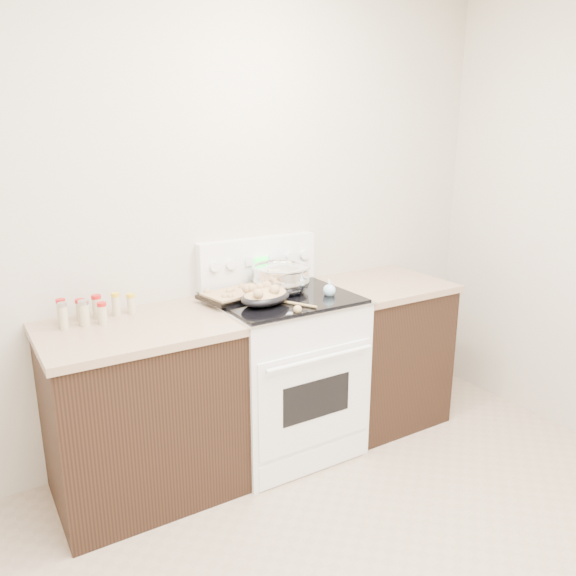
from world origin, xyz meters
TOP-DOWN VIEW (x-y plane):
  - room_shell at (0.00, 0.00)m, footprint 4.10×3.60m
  - counter_left at (-0.48, 1.43)m, footprint 0.93×0.67m
  - counter_right at (1.08, 1.43)m, footprint 0.73×0.67m
  - kitchen_range at (0.35, 1.42)m, footprint 0.78×0.73m
  - mixing_bowl at (0.38, 1.50)m, footprint 0.42×0.42m
  - roasting_pan at (0.18, 1.33)m, footprint 0.37×0.31m
  - baking_sheet at (0.10, 1.54)m, footprint 0.39×0.31m
  - wooden_spoon at (0.28, 1.17)m, footprint 0.14×0.23m
  - blue_ladle at (0.58, 1.31)m, footprint 0.17×0.22m
  - spice_jars at (-0.65, 1.60)m, footprint 0.39×0.16m

SIDE VIEW (x-z plane):
  - counter_left at x=-0.48m, z-range 0.00..0.92m
  - counter_right at x=1.08m, z-range 0.00..0.92m
  - kitchen_range at x=0.35m, z-range -0.12..1.10m
  - wooden_spoon at x=0.28m, z-range 0.93..0.98m
  - baking_sheet at x=0.10m, z-range 0.93..0.99m
  - blue_ladle at x=0.58m, z-range 0.93..1.02m
  - spice_jars at x=-0.65m, z-range 0.91..1.05m
  - roasting_pan at x=0.18m, z-range 0.93..1.05m
  - mixing_bowl at x=0.38m, z-range 0.92..1.12m
  - room_shell at x=0.00m, z-range 0.33..3.08m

